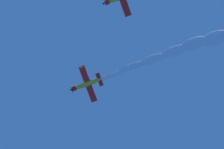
% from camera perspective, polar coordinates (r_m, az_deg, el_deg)
% --- Properties ---
extents(airplane_lead, '(8.28, 9.31, 2.72)m').
position_cam_1_polar(airplane_lead, '(88.34, -4.07, -1.54)').
color(airplane_lead, gold).
extents(smoke_trail_lead, '(43.08, 6.46, 4.19)m').
position_cam_1_polar(smoke_trail_lead, '(90.05, 15.90, 5.60)').
color(smoke_trail_lead, white).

